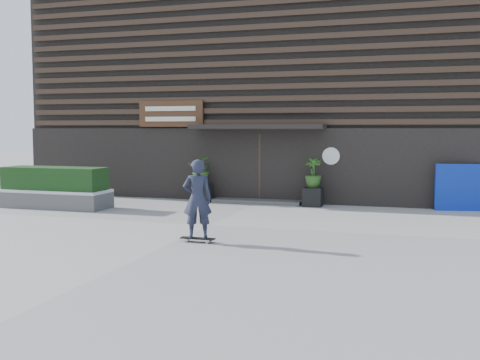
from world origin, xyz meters
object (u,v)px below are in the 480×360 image
(blue_tarp, at_px, (461,187))
(planter_pot_left, at_px, (202,193))
(raised_bed, at_px, (55,200))
(planter_pot_right, at_px, (313,197))
(skateboarder, at_px, (197,199))

(blue_tarp, bearing_deg, planter_pot_left, 171.02)
(planter_pot_left, relative_size, raised_bed, 0.17)
(planter_pot_right, xyz_separation_m, skateboarder, (-1.39, -6.56, 0.65))
(planter_pot_left, distance_m, blue_tarp, 8.27)
(planter_pot_right, bearing_deg, skateboarder, -101.98)
(skateboarder, bearing_deg, planter_pot_left, 110.15)
(blue_tarp, distance_m, skateboarder, 9.02)
(raised_bed, distance_m, blue_tarp, 12.55)
(planter_pot_right, distance_m, raised_bed, 8.18)
(planter_pot_right, relative_size, skateboarder, 0.33)
(planter_pot_left, distance_m, raised_bed, 4.77)
(planter_pot_right, xyz_separation_m, blue_tarp, (4.46, 0.30, 0.41))
(planter_pot_left, height_order, skateboarder, skateboarder)
(skateboarder, bearing_deg, planter_pot_right, 78.02)
(raised_bed, height_order, blue_tarp, blue_tarp)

